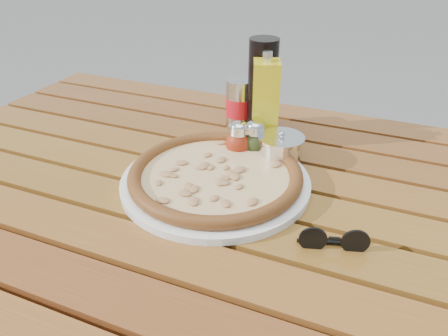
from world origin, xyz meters
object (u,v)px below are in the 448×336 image
at_px(pizza, 215,174).
at_px(sunglasses, 334,241).
at_px(dark_bottle, 262,88).
at_px(olive_oil_cruet, 265,104).
at_px(parmesan_tin, 280,149).
at_px(plate, 216,181).
at_px(table, 220,218).
at_px(pepper_shaker, 238,140).
at_px(oregano_shaker, 255,139).
at_px(soda_can, 240,105).

distance_m(pizza, sunglasses, 0.26).
relative_size(dark_bottle, sunglasses, 2.02).
xyz_separation_m(olive_oil_cruet, parmesan_tin, (0.06, -0.06, -0.07)).
distance_m(plate, pizza, 0.02).
height_order(plate, dark_bottle, dark_bottle).
bearing_deg(sunglasses, table, 140.51).
bearing_deg(pepper_shaker, oregano_shaker, 28.59).
bearing_deg(table, olive_oil_cruet, 84.13).
bearing_deg(plate, pizza, -90.00).
distance_m(parmesan_tin, sunglasses, 0.28).
height_order(pepper_shaker, oregano_shaker, same).
bearing_deg(dark_bottle, olive_oil_cruet, -65.45).
relative_size(table, dark_bottle, 6.36).
xyz_separation_m(pizza, parmesan_tin, (0.09, 0.13, 0.01)).
bearing_deg(parmesan_tin, pizza, -123.62).
xyz_separation_m(dark_bottle, parmesan_tin, (0.08, -0.12, -0.08)).
distance_m(table, oregano_shaker, 0.18).
height_order(plate, soda_can, soda_can).
xyz_separation_m(table, pizza, (-0.01, 0.00, 0.10)).
distance_m(dark_bottle, soda_can, 0.08).
bearing_deg(pizza, parmesan_tin, 56.38).
height_order(parmesan_tin, sunglasses, parmesan_tin).
xyz_separation_m(table, pepper_shaker, (-0.01, 0.12, 0.11)).
xyz_separation_m(pepper_shaker, sunglasses, (0.24, -0.22, -0.02)).
xyz_separation_m(pepper_shaker, parmesan_tin, (0.09, 0.01, -0.01)).
bearing_deg(sunglasses, pizza, 140.76).
bearing_deg(pepper_shaker, soda_can, 110.00).
xyz_separation_m(table, plate, (-0.01, 0.00, 0.08)).
height_order(oregano_shaker, olive_oil_cruet, olive_oil_cruet).
relative_size(oregano_shaker, dark_bottle, 0.37).
bearing_deg(sunglasses, pepper_shaker, 120.65).
height_order(table, sunglasses, sunglasses).
bearing_deg(parmesan_tin, table, -119.82).
bearing_deg(table, pepper_shaker, 95.18).
xyz_separation_m(plate, dark_bottle, (0.00, 0.25, 0.10)).
bearing_deg(table, parmesan_tin, 60.18).
relative_size(pizza, pepper_shaker, 5.29).
xyz_separation_m(dark_bottle, olive_oil_cruet, (0.03, -0.06, -0.01)).
distance_m(table, olive_oil_cruet, 0.26).
relative_size(olive_oil_cruet, sunglasses, 1.93).
xyz_separation_m(oregano_shaker, sunglasses, (0.21, -0.24, -0.02)).
bearing_deg(sunglasses, parmesan_tin, 106.55).
bearing_deg(soda_can, parmesan_tin, -42.52).
height_order(pepper_shaker, soda_can, soda_can).
bearing_deg(oregano_shaker, olive_oil_cruet, 88.40).
distance_m(pizza, olive_oil_cruet, 0.21).
xyz_separation_m(pizza, pepper_shaker, (-0.00, 0.12, 0.02)).
relative_size(dark_bottle, parmesan_tin, 1.75).
height_order(oregano_shaker, parmesan_tin, oregano_shaker).
bearing_deg(parmesan_tin, pepper_shaker, -173.27).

